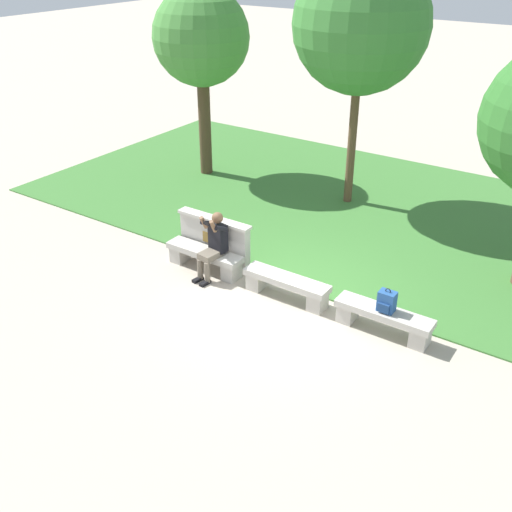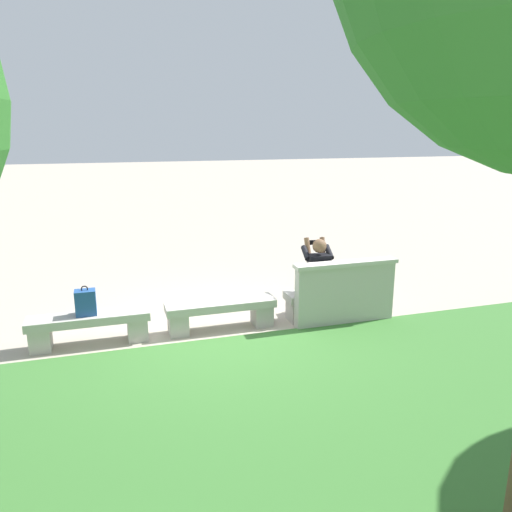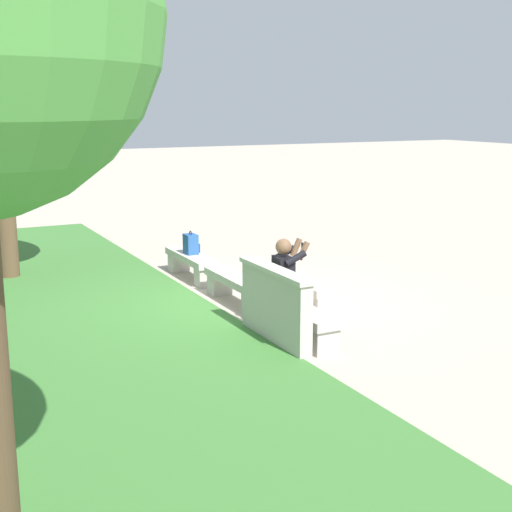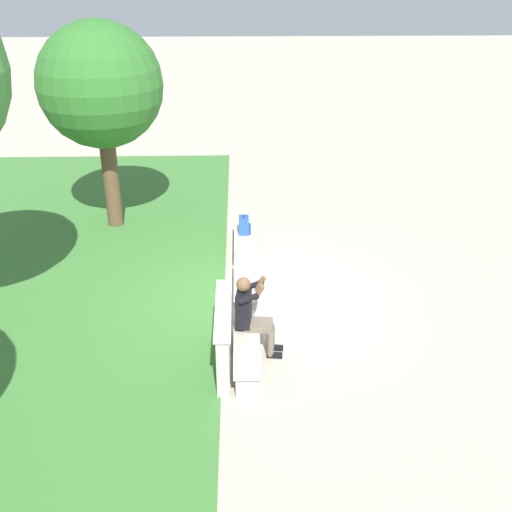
# 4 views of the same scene
# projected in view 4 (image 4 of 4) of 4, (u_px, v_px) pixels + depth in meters

# --- Properties ---
(ground_plane) EXTENTS (80.00, 80.00, 0.00)m
(ground_plane) POSITION_uv_depth(u_px,v_px,m) (245.00, 300.00, 10.84)
(ground_plane) COLOR #B2A593
(grass_strip) EXTENTS (17.48, 8.00, 0.03)m
(grass_strip) POSITION_uv_depth(u_px,v_px,m) (1.00, 303.00, 10.72)
(grass_strip) COLOR #3D7533
(grass_strip) RESTS_ON ground
(bench_main) EXTENTS (1.67, 0.40, 0.45)m
(bench_main) POSITION_uv_depth(u_px,v_px,m) (247.00, 348.00, 9.01)
(bench_main) COLOR #B7B2A8
(bench_main) RESTS_ON ground
(bench_near) EXTENTS (1.67, 0.40, 0.45)m
(bench_near) POSITION_uv_depth(u_px,v_px,m) (245.00, 286.00, 10.71)
(bench_near) COLOR #B7B2A8
(bench_near) RESTS_ON ground
(bench_mid) EXTENTS (1.67, 0.40, 0.45)m
(bench_mid) POSITION_uv_depth(u_px,v_px,m) (244.00, 241.00, 12.41)
(bench_mid) COLOR #B7B2A8
(bench_mid) RESTS_ON ground
(backrest_wall_with_plaque) EXTENTS (1.67, 0.24, 1.01)m
(backrest_wall_with_plaque) POSITION_uv_depth(u_px,v_px,m) (224.00, 336.00, 8.90)
(backrest_wall_with_plaque) COLOR #B7B2A8
(backrest_wall_with_plaque) RESTS_ON ground
(person_photographer) EXTENTS (0.51, 0.75, 1.32)m
(person_photographer) POSITION_uv_depth(u_px,v_px,m) (251.00, 312.00, 9.09)
(person_photographer) COLOR black
(person_photographer) RESTS_ON ground
(backpack) EXTENTS (0.28, 0.24, 0.43)m
(backpack) POSITION_uv_depth(u_px,v_px,m) (244.00, 225.00, 12.29)
(backpack) COLOR #234C8C
(backpack) RESTS_ON bench_mid
(tree_behind_wall) EXTENTS (2.62, 2.62, 4.49)m
(tree_behind_wall) POSITION_uv_depth(u_px,v_px,m) (101.00, 87.00, 12.45)
(tree_behind_wall) COLOR brown
(tree_behind_wall) RESTS_ON ground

